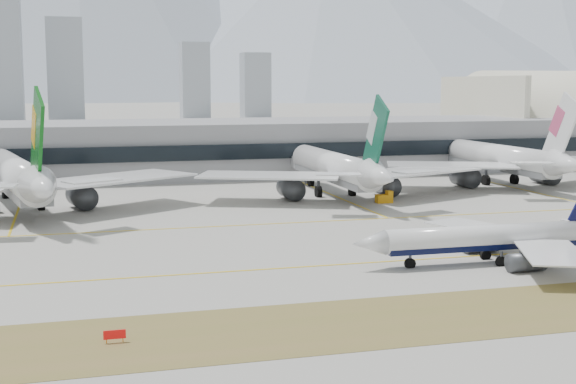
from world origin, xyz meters
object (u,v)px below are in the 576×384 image
object	(u,v)px
widebody_cathay	(337,169)
terminal	(163,149)
taxiing_airliner	(498,238)
widebody_china_air	(503,160)
widebody_eva	(18,179)

from	to	relation	value
widebody_cathay	terminal	size ratio (longest dim) A/B	0.24
taxiing_airliner	widebody_china_air	world-z (taller)	widebody_china_air
widebody_china_air	terminal	bearing A→B (deg)	59.80
widebody_china_air	terminal	distance (m)	92.36
widebody_china_air	taxiing_airliner	bearing A→B (deg)	148.30
taxiing_airliner	widebody_eva	size ratio (longest dim) A/B	0.62
taxiing_airliner	terminal	xyz separation A→B (m)	(-33.28, 124.44, 3.96)
terminal	widebody_eva	bearing A→B (deg)	-121.53
widebody_china_air	widebody_eva	bearing A→B (deg)	95.43
widebody_cathay	widebody_eva	bearing A→B (deg)	93.08
widebody_cathay	terminal	bearing A→B (deg)	31.15
widebody_china_air	terminal	size ratio (longest dim) A/B	0.24
widebody_cathay	taxiing_airliner	bearing A→B (deg)	-179.43
widebody_eva	widebody_cathay	xyz separation A→B (m)	(68.43, 3.49, -0.46)
taxiing_airliner	widebody_cathay	bearing A→B (deg)	-89.02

